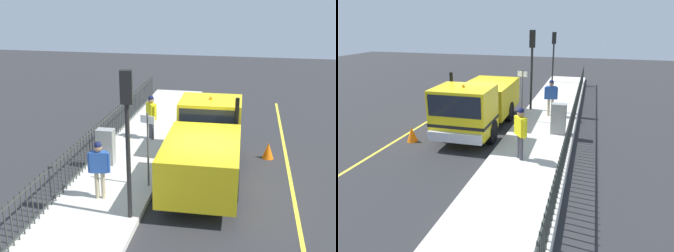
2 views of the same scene
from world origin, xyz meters
The scene contains 12 objects.
ground_plane centered at (0.00, 0.00, 0.00)m, with size 55.74×55.74×0.00m, color #2B2B2D.
sidewalk_slab centered at (3.01, 0.00, 0.09)m, with size 2.76×25.34×0.18m, color beige.
lane_marking centered at (-2.66, 0.00, 0.00)m, with size 0.12×22.80×0.01m, color yellow.
work_truck centered at (0.19, -1.20, 1.28)m, with size 2.35×6.24×2.65m.
worker_standing centered at (2.74, -4.01, 1.30)m, with size 0.51×0.55×1.83m.
pedestrian_distant centered at (3.04, 1.36, 1.27)m, with size 0.64×0.32×1.79m.
iron_fence centered at (4.27, 0.00, 0.80)m, with size 0.04×21.57×1.22m.
traffic_light_near centered at (1.88, 2.25, 3.06)m, with size 0.33×0.26×4.06m.
traffic_light_mid centered at (1.98, 10.31, 2.79)m, with size 0.31×0.22×3.66m.
utility_cabinet centered at (3.71, -1.12, 0.82)m, with size 0.61×0.39×1.29m, color gray.
traffic_cone centered at (-1.96, -3.18, 0.31)m, with size 0.43×0.43×0.62m, color orange.
street_sign centered at (1.83, 0.29, 1.67)m, with size 0.48×0.19×2.39m.
Camera 2 is at (4.88, -13.53, 4.76)m, focal length 33.16 mm.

